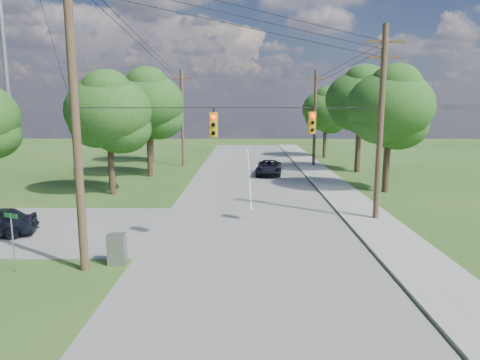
{
  "coord_description": "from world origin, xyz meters",
  "views": [
    {
      "loc": [
        1.6,
        -15.27,
        6.22
      ],
      "look_at": [
        1.36,
        5.0,
        2.76
      ],
      "focal_mm": 32.0,
      "sensor_mm": 36.0,
      "label": 1
    }
  ],
  "objects_px": {
    "pole_north_w": "(182,118)",
    "car_main_north": "(269,168)",
    "pole_sw": "(75,107)",
    "pole_ne": "(381,121)",
    "pole_north_e": "(315,118)",
    "control_cabinet": "(117,249)"
  },
  "relations": [
    {
      "from": "pole_sw",
      "to": "pole_ne",
      "type": "xyz_separation_m",
      "value": [
        13.5,
        7.6,
        -0.76
      ]
    },
    {
      "from": "pole_ne",
      "to": "pole_north_w",
      "type": "bearing_deg",
      "value": 122.29
    },
    {
      "from": "pole_north_e",
      "to": "control_cabinet",
      "type": "distance_m",
      "value": 31.86
    },
    {
      "from": "pole_north_w",
      "to": "pole_ne",
      "type": "bearing_deg",
      "value": -57.71
    },
    {
      "from": "pole_north_w",
      "to": "control_cabinet",
      "type": "relative_size",
      "value": 7.96
    },
    {
      "from": "pole_sw",
      "to": "car_main_north",
      "type": "xyz_separation_m",
      "value": [
        8.4,
        23.39,
        -5.52
      ]
    },
    {
      "from": "pole_sw",
      "to": "control_cabinet",
      "type": "xyz_separation_m",
      "value": [
        1.1,
        0.6,
        -5.6
      ]
    },
    {
      "from": "car_main_north",
      "to": "pole_north_e",
      "type": "bearing_deg",
      "value": 56.38
    },
    {
      "from": "pole_north_w",
      "to": "car_main_north",
      "type": "xyz_separation_m",
      "value": [
        8.8,
        -6.21,
        -4.42
      ]
    },
    {
      "from": "pole_ne",
      "to": "control_cabinet",
      "type": "relative_size",
      "value": 8.36
    },
    {
      "from": "pole_sw",
      "to": "car_main_north",
      "type": "relative_size",
      "value": 2.46
    },
    {
      "from": "pole_north_e",
      "to": "car_main_north",
      "type": "height_order",
      "value": "pole_north_e"
    },
    {
      "from": "pole_sw",
      "to": "pole_ne",
      "type": "distance_m",
      "value": 15.51
    },
    {
      "from": "pole_sw",
      "to": "pole_north_w",
      "type": "relative_size",
      "value": 1.2
    },
    {
      "from": "pole_north_e",
      "to": "pole_north_w",
      "type": "height_order",
      "value": "same"
    },
    {
      "from": "pole_north_e",
      "to": "pole_north_w",
      "type": "relative_size",
      "value": 1.0
    },
    {
      "from": "pole_north_e",
      "to": "car_main_north",
      "type": "distance_m",
      "value": 9.17
    },
    {
      "from": "pole_ne",
      "to": "pole_north_w",
      "type": "xyz_separation_m",
      "value": [
        -13.9,
        22.0,
        -0.34
      ]
    },
    {
      "from": "pole_north_e",
      "to": "pole_sw",
      "type": "bearing_deg",
      "value": -114.52
    },
    {
      "from": "pole_north_w",
      "to": "car_main_north",
      "type": "height_order",
      "value": "pole_north_w"
    },
    {
      "from": "pole_north_w",
      "to": "car_main_north",
      "type": "relative_size",
      "value": 2.05
    },
    {
      "from": "control_cabinet",
      "to": "pole_north_w",
      "type": "bearing_deg",
      "value": 92.21
    }
  ]
}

